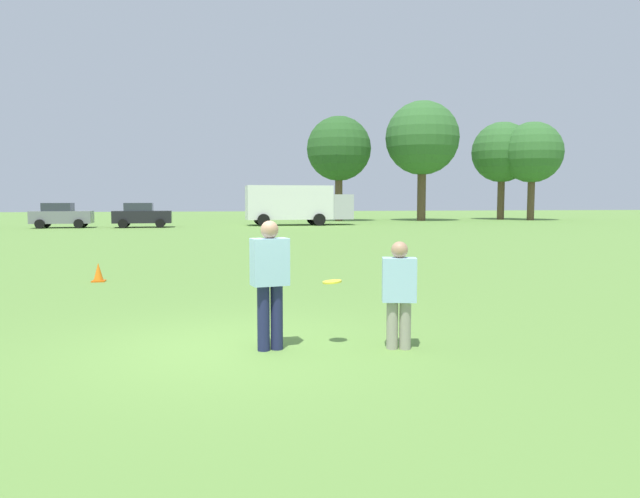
{
  "coord_description": "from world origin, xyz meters",
  "views": [
    {
      "loc": [
        -0.25,
        -8.14,
        2.06
      ],
      "look_at": [
        1.71,
        2.28,
        1.17
      ],
      "focal_mm": 33.15,
      "sensor_mm": 36.0,
      "label": 1
    }
  ],
  "objects_px": {
    "parked_car_mid_left": "(61,215)",
    "parked_car_center": "(142,215)",
    "player_defender": "(399,290)",
    "traffic_cone": "(98,273)",
    "box_truck": "(297,203)",
    "frisbee": "(332,282)",
    "player_thrower": "(270,277)"
  },
  "relations": [
    {
      "from": "parked_car_mid_left",
      "to": "parked_car_center",
      "type": "height_order",
      "value": "same"
    },
    {
      "from": "player_defender",
      "to": "traffic_cone",
      "type": "distance_m",
      "value": 9.49
    },
    {
      "from": "player_defender",
      "to": "box_truck",
      "type": "distance_m",
      "value": 39.75
    },
    {
      "from": "parked_car_center",
      "to": "box_truck",
      "type": "relative_size",
      "value": 0.5
    },
    {
      "from": "player_defender",
      "to": "frisbee",
      "type": "xyz_separation_m",
      "value": [
        -0.87,
        0.34,
        0.08
      ]
    },
    {
      "from": "traffic_cone",
      "to": "parked_car_mid_left",
      "type": "bearing_deg",
      "value": 104.49
    },
    {
      "from": "player_defender",
      "to": "parked_car_mid_left",
      "type": "xyz_separation_m",
      "value": [
        -13.16,
        38.23,
        0.09
      ]
    },
    {
      "from": "player_defender",
      "to": "parked_car_center",
      "type": "height_order",
      "value": "parked_car_center"
    },
    {
      "from": "frisbee",
      "to": "player_defender",
      "type": "bearing_deg",
      "value": -21.31
    },
    {
      "from": "player_defender",
      "to": "traffic_cone",
      "type": "relative_size",
      "value": 3.11
    },
    {
      "from": "player_defender",
      "to": "parked_car_center",
      "type": "bearing_deg",
      "value": 101.13
    },
    {
      "from": "box_truck",
      "to": "player_thrower",
      "type": "bearing_deg",
      "value": -98.95
    },
    {
      "from": "player_thrower",
      "to": "frisbee",
      "type": "bearing_deg",
      "value": 4.38
    },
    {
      "from": "traffic_cone",
      "to": "parked_car_center",
      "type": "height_order",
      "value": "parked_car_center"
    },
    {
      "from": "frisbee",
      "to": "traffic_cone",
      "type": "relative_size",
      "value": 0.57
    },
    {
      "from": "traffic_cone",
      "to": "parked_car_mid_left",
      "type": "xyz_separation_m",
      "value": [
        -7.85,
        30.39,
        0.69
      ]
    },
    {
      "from": "player_defender",
      "to": "frisbee",
      "type": "relative_size",
      "value": 5.5
    },
    {
      "from": "frisbee",
      "to": "box_truck",
      "type": "distance_m",
      "value": 39.52
    },
    {
      "from": "player_thrower",
      "to": "frisbee",
      "type": "height_order",
      "value": "player_thrower"
    },
    {
      "from": "player_thrower",
      "to": "player_defender",
      "type": "xyz_separation_m",
      "value": [
        1.75,
        -0.27,
        -0.17
      ]
    },
    {
      "from": "parked_car_center",
      "to": "player_defender",
      "type": "bearing_deg",
      "value": -78.87
    },
    {
      "from": "parked_car_mid_left",
      "to": "traffic_cone",
      "type": "bearing_deg",
      "value": -75.51
    },
    {
      "from": "parked_car_mid_left",
      "to": "parked_car_center",
      "type": "distance_m",
      "value": 5.72
    },
    {
      "from": "frisbee",
      "to": "box_truck",
      "type": "bearing_deg",
      "value": 82.29
    },
    {
      "from": "parked_car_center",
      "to": "frisbee",
      "type": "bearing_deg",
      "value": -80.06
    },
    {
      "from": "frisbee",
      "to": "player_thrower",
      "type": "bearing_deg",
      "value": -175.62
    },
    {
      "from": "traffic_cone",
      "to": "box_truck",
      "type": "relative_size",
      "value": 0.06
    },
    {
      "from": "parked_car_center",
      "to": "player_thrower",
      "type": "bearing_deg",
      "value": -81.38
    },
    {
      "from": "player_thrower",
      "to": "parked_car_mid_left",
      "type": "relative_size",
      "value": 0.42
    },
    {
      "from": "player_thrower",
      "to": "parked_car_mid_left",
      "type": "bearing_deg",
      "value": 106.73
    },
    {
      "from": "player_defender",
      "to": "frisbee",
      "type": "height_order",
      "value": "player_defender"
    },
    {
      "from": "player_thrower",
      "to": "player_defender",
      "type": "distance_m",
      "value": 1.78
    }
  ]
}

